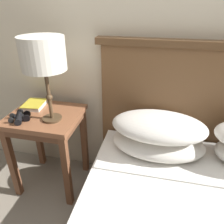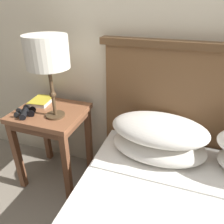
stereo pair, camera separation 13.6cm
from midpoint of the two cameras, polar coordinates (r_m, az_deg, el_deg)
wall_back at (r=1.54m, az=2.40°, el=25.15°), size 8.00×0.06×2.60m
nightstand at (r=1.69m, az=-18.96°, el=-3.65°), size 0.50×0.44×0.64m
table_lamp at (r=1.40m, az=-20.34°, el=13.62°), size 0.27×0.27×0.54m
book_on_nightstand at (r=1.77m, az=-21.81°, el=1.73°), size 0.16×0.20×0.03m
binoculars_pair at (r=1.62m, az=-25.29°, el=-1.25°), size 0.16×0.16×0.05m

